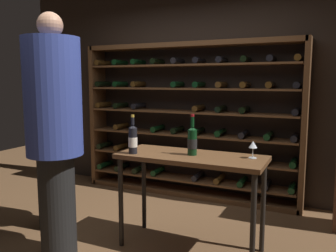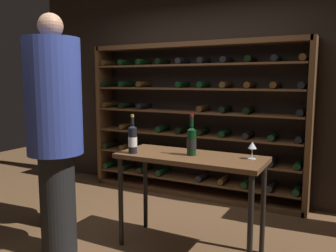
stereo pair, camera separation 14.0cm
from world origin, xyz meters
TOP-DOWN VIEW (x-y plane):
  - ground_plane at (0.00, 0.00)m, footprint 9.62×9.62m
  - back_wall at (0.00, 1.81)m, footprint 5.41×0.10m
  - wine_rack at (-0.09, 1.60)m, footprint 2.90×0.32m
  - tasting_table at (0.49, 0.22)m, footprint 1.29×0.53m
  - person_bystander_dark_jacket at (-0.50, -0.38)m, footprint 0.46×0.46m
  - person_guest_plum_blouse at (-0.97, 0.07)m, footprint 0.49×0.49m
  - wine_bottle_red_label at (-0.00, 0.05)m, footprint 0.08×0.08m
  - wine_bottle_green_slim at (0.50, 0.22)m, footprint 0.08×0.08m
  - wine_glass_stemmed_right at (1.01, 0.32)m, footprint 0.07×0.07m

SIDE VIEW (x-z plane):
  - ground_plane at x=0.00m, z-range 0.00..0.00m
  - tasting_table at x=0.49m, z-range 0.33..1.19m
  - wine_glass_stemmed_right at x=1.01m, z-range 0.90..1.04m
  - wine_bottle_green_slim at x=0.50m, z-range 0.81..1.17m
  - wine_rack at x=-0.09m, z-range 0.00..1.98m
  - wine_bottle_red_label at x=0.00m, z-range 0.82..1.17m
  - person_guest_plum_blouse at x=-0.97m, z-range 0.09..1.97m
  - person_bystander_dark_jacket at x=-0.50m, z-range 0.11..2.17m
  - back_wall at x=0.00m, z-range 0.00..2.98m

